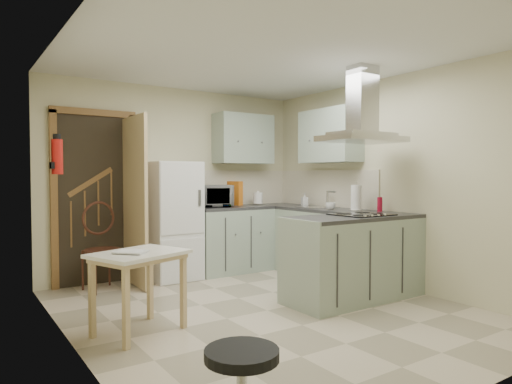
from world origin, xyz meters
TOP-DOWN VIEW (x-y plane):
  - floor at (0.00, 0.00)m, footprint 4.20×4.20m
  - ceiling at (0.00, 0.00)m, footprint 4.20×4.20m
  - back_wall at (0.00, 2.10)m, footprint 3.60×0.00m
  - left_wall at (-1.80, 0.00)m, footprint 0.00×4.20m
  - right_wall at (1.80, 0.00)m, footprint 0.00×4.20m
  - doorway at (-1.10, 2.07)m, footprint 1.10×0.12m
  - fridge at (-0.20, 1.80)m, footprint 0.60×0.60m
  - counter_back at (0.66, 1.80)m, footprint 1.08×0.60m
  - counter_right at (1.50, 1.12)m, footprint 0.60×1.95m
  - splashback at (0.96, 2.09)m, footprint 1.68×0.02m
  - wall_cabinet_back at (0.95, 1.93)m, footprint 0.85×0.35m
  - wall_cabinet_right at (1.62, 0.85)m, footprint 0.35×0.90m
  - peninsula at (1.02, -0.18)m, footprint 1.55×0.65m
  - hob at (1.12, -0.18)m, footprint 0.58×0.50m
  - extractor_hood at (1.12, -0.18)m, footprint 0.90×0.55m
  - sink at (1.50, 0.95)m, footprint 0.45×0.40m
  - fire_extinguisher at (-1.74, 0.90)m, footprint 0.10×0.10m
  - drop_leaf_table at (-1.26, 0.09)m, footprint 0.88×0.77m
  - bentwood_chair at (-1.12, 1.71)m, footprint 0.48×0.48m
  - microwave at (0.39, 1.85)m, footprint 0.62×0.50m
  - kettle at (1.15, 1.85)m, footprint 0.16×0.16m
  - cereal_box at (0.84, 1.99)m, footprint 0.15×0.25m
  - soap_bottle at (1.60, 1.34)m, footprint 0.10×0.10m
  - paper_towel at (1.52, 0.28)m, footprint 0.14×0.14m
  - cup at (1.35, 0.54)m, footprint 0.15×0.15m
  - red_bottle at (1.66, 0.03)m, footprint 0.07×0.07m
  - book at (-1.41, 0.00)m, footprint 0.31×0.31m

SIDE VIEW (x-z plane):
  - floor at x=0.00m, z-range 0.00..0.00m
  - drop_leaf_table at x=-1.26m, z-range 0.00..0.69m
  - counter_back at x=0.66m, z-range 0.00..0.90m
  - counter_right at x=1.50m, z-range 0.00..0.90m
  - peninsula at x=1.02m, z-range 0.00..0.90m
  - bentwood_chair at x=-1.12m, z-range 0.00..0.93m
  - book at x=-1.41m, z-range 0.69..0.80m
  - fridge at x=-0.20m, z-range 0.00..1.50m
  - sink at x=1.50m, z-range 0.90..0.91m
  - hob at x=1.12m, z-range 0.90..0.91m
  - cup at x=1.35m, z-range 0.90..0.99m
  - red_bottle at x=1.66m, z-range 0.90..1.07m
  - soap_bottle at x=1.60m, z-range 0.90..1.08m
  - kettle at x=1.15m, z-range 0.90..1.10m
  - microwave at x=0.39m, z-range 0.90..1.20m
  - doorway at x=-1.10m, z-range 0.00..2.10m
  - paper_towel at x=1.52m, z-range 0.90..1.22m
  - cereal_box at x=0.84m, z-range 0.90..1.24m
  - splashback at x=0.96m, z-range 0.90..1.40m
  - back_wall at x=0.00m, z-range -0.55..3.05m
  - left_wall at x=-1.80m, z-range -0.85..3.35m
  - right_wall at x=1.80m, z-range -0.85..3.35m
  - fire_extinguisher at x=-1.74m, z-range 1.34..1.66m
  - extractor_hood at x=1.12m, z-range 1.67..1.77m
  - wall_cabinet_back at x=0.95m, z-range 1.50..2.20m
  - wall_cabinet_right at x=1.62m, z-range 1.50..2.20m
  - ceiling at x=0.00m, z-range 2.50..2.50m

